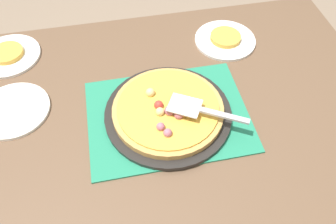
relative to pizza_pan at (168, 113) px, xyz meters
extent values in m
plane|color=#84705B|center=(0.00, 0.00, -0.76)|extent=(8.00, 8.00, 0.00)
cube|color=brown|center=(0.00, 0.00, -0.03)|extent=(1.40, 1.00, 0.03)
cube|color=brown|center=(-0.64, -0.44, -0.40)|extent=(0.07, 0.07, 0.72)
cube|color=brown|center=(0.64, -0.44, -0.40)|extent=(0.07, 0.07, 0.72)
cube|color=#237F5B|center=(0.00, 0.00, -0.01)|extent=(0.48, 0.36, 0.01)
cylinder|color=black|center=(0.00, 0.00, 0.00)|extent=(0.38, 0.38, 0.01)
cylinder|color=tan|center=(0.00, 0.00, 0.02)|extent=(0.33, 0.33, 0.02)
cylinder|color=gold|center=(0.00, 0.00, 0.03)|extent=(0.30, 0.30, 0.01)
sphere|color=#B76675|center=(0.04, 0.07, 0.04)|extent=(0.02, 0.02, 0.02)
sphere|color=#B76675|center=(0.02, 0.09, 0.04)|extent=(0.02, 0.02, 0.02)
sphere|color=#B76675|center=(-0.02, 0.04, 0.04)|extent=(0.03, 0.03, 0.03)
sphere|color=#E5CC7F|center=(0.04, -0.06, 0.04)|extent=(0.03, 0.03, 0.03)
sphere|color=#B76675|center=(0.00, 0.02, 0.04)|extent=(0.03, 0.03, 0.03)
sphere|color=red|center=(0.03, -0.01, 0.04)|extent=(0.03, 0.03, 0.03)
sphere|color=#E5CC7F|center=(0.03, 0.02, 0.04)|extent=(0.03, 0.03, 0.03)
cylinder|color=white|center=(0.50, -0.37, -0.01)|extent=(0.22, 0.22, 0.01)
cylinder|color=white|center=(-0.27, -0.30, -0.01)|extent=(0.22, 0.22, 0.01)
cylinder|color=white|center=(0.46, -0.11, -0.01)|extent=(0.22, 0.22, 0.01)
cylinder|color=gold|center=(0.50, -0.37, 0.01)|extent=(0.11, 0.11, 0.02)
cylinder|color=gold|center=(-0.27, -0.30, 0.01)|extent=(0.11, 0.11, 0.02)
cube|color=silver|center=(-0.04, 0.02, 0.06)|extent=(0.11, 0.11, 0.00)
cube|color=#B2B2B7|center=(-0.14, 0.08, 0.06)|extent=(0.13, 0.08, 0.01)
camera|label=1|loc=(0.12, 0.60, 0.80)|focal=35.83mm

